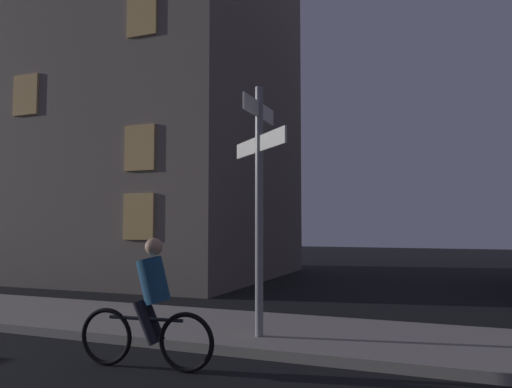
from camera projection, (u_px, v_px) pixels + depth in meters
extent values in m
cube|color=gray|center=(304.00, 335.00, 7.49)|extent=(40.00, 2.59, 0.14)
cylinder|color=gray|center=(259.00, 210.00, 7.24)|extent=(0.12, 0.12, 3.72)
cube|color=white|center=(259.00, 110.00, 7.34)|extent=(0.03, 1.24, 0.24)
cube|color=white|center=(259.00, 144.00, 7.30)|extent=(1.26, 1.26, 0.24)
torus|color=black|center=(106.00, 336.00, 6.14)|extent=(0.72, 0.12, 0.72)
torus|color=black|center=(186.00, 342.00, 5.83)|extent=(0.72, 0.12, 0.72)
cylinder|color=black|center=(146.00, 319.00, 6.00)|extent=(1.00, 0.13, 0.04)
cylinder|color=navy|center=(153.00, 280.00, 6.00)|extent=(0.48, 0.36, 0.61)
sphere|color=tan|center=(154.00, 247.00, 6.03)|extent=(0.22, 0.22, 0.22)
cylinder|color=black|center=(146.00, 323.00, 5.90)|extent=(0.35, 0.15, 0.55)
cylinder|color=black|center=(153.00, 320.00, 6.07)|extent=(0.35, 0.15, 0.55)
cube|color=slate|center=(117.00, 89.00, 18.16)|extent=(11.93, 8.35, 13.76)
cube|color=#F2C672|center=(139.00, 216.00, 12.50)|extent=(0.90, 0.06, 1.20)
cube|color=#F2C672|center=(140.00, 148.00, 12.62)|extent=(0.90, 0.06, 1.20)
cube|color=#F2C672|center=(26.00, 95.00, 14.16)|extent=(0.90, 0.06, 1.20)
cube|color=#F2C672|center=(142.00, 14.00, 12.85)|extent=(0.90, 0.06, 1.20)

